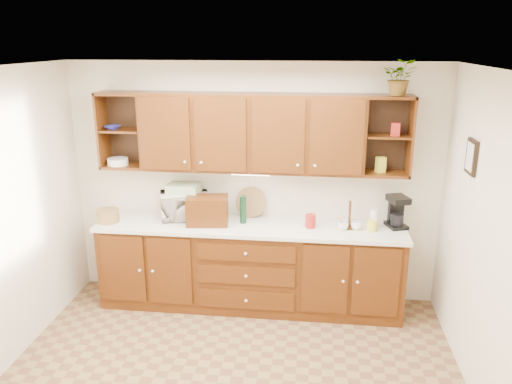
% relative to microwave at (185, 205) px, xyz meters
% --- Properties ---
extents(ceiling, '(4.00, 4.00, 0.00)m').
position_rel_microwave_xyz_m(ceiling, '(0.73, -1.58, 1.52)').
color(ceiling, white).
rests_on(ceiling, back_wall).
extents(back_wall, '(4.00, 0.00, 4.00)m').
position_rel_microwave_xyz_m(back_wall, '(0.73, 0.17, 0.22)').
color(back_wall, beige).
rests_on(back_wall, floor).
extents(right_wall, '(0.00, 3.50, 3.50)m').
position_rel_microwave_xyz_m(right_wall, '(2.73, -1.58, 0.22)').
color(right_wall, beige).
rests_on(right_wall, floor).
extents(base_cabinets, '(3.20, 0.60, 0.90)m').
position_rel_microwave_xyz_m(base_cabinets, '(0.73, -0.13, -0.63)').
color(base_cabinets, '#3B1A06').
rests_on(base_cabinets, floor).
extents(countertop, '(3.24, 0.64, 0.04)m').
position_rel_microwave_xyz_m(countertop, '(0.73, -0.14, -0.16)').
color(countertop, silver).
rests_on(countertop, base_cabinets).
extents(upper_cabinets, '(3.20, 0.33, 0.80)m').
position_rel_microwave_xyz_m(upper_cabinets, '(0.74, 0.01, 0.81)').
color(upper_cabinets, '#3B1A06').
rests_on(upper_cabinets, back_wall).
extents(undercabinet_light, '(0.40, 0.05, 0.02)m').
position_rel_microwave_xyz_m(undercabinet_light, '(0.73, -0.04, 0.39)').
color(undercabinet_light, white).
rests_on(undercabinet_light, upper_cabinets).
extents(framed_picture, '(0.03, 0.24, 0.30)m').
position_rel_microwave_xyz_m(framed_picture, '(2.71, -0.68, 0.77)').
color(framed_picture, black).
rests_on(framed_picture, right_wall).
extents(wicker_basket, '(0.30, 0.30, 0.14)m').
position_rel_microwave_xyz_m(wicker_basket, '(-0.78, -0.23, -0.07)').
color(wicker_basket, '#A57445').
rests_on(wicker_basket, countertop).
extents(microwave, '(0.59, 0.49, 0.28)m').
position_rel_microwave_xyz_m(microwave, '(0.00, 0.00, 0.00)').
color(microwave, beige).
rests_on(microwave, countertop).
extents(towel_stack, '(0.35, 0.27, 0.10)m').
position_rel_microwave_xyz_m(towel_stack, '(0.00, 0.00, 0.19)').
color(towel_stack, '#E2D86A').
rests_on(towel_stack, microwave).
extents(wine_bottle, '(0.09, 0.09, 0.30)m').
position_rel_microwave_xyz_m(wine_bottle, '(0.66, -0.09, 0.01)').
color(wine_bottle, black).
rests_on(wine_bottle, countertop).
extents(woven_tray, '(0.34, 0.14, 0.33)m').
position_rel_microwave_xyz_m(woven_tray, '(0.71, 0.11, -0.13)').
color(woven_tray, '#A57445').
rests_on(woven_tray, countertop).
extents(bread_box, '(0.46, 0.32, 0.30)m').
position_rel_microwave_xyz_m(bread_box, '(0.29, -0.17, 0.01)').
color(bread_box, '#3B1A06').
rests_on(bread_box, countertop).
extents(mug_tree, '(0.28, 0.27, 0.30)m').
position_rel_microwave_xyz_m(mug_tree, '(1.76, -0.12, -0.10)').
color(mug_tree, '#3B1A06').
rests_on(mug_tree, countertop).
extents(canister_red, '(0.14, 0.14, 0.14)m').
position_rel_microwave_xyz_m(canister_red, '(1.37, -0.14, -0.07)').
color(canister_red, '#A61D18').
rests_on(canister_red, countertop).
extents(canister_white, '(0.11, 0.11, 0.20)m').
position_rel_microwave_xyz_m(canister_white, '(2.01, -0.08, -0.04)').
color(canister_white, white).
rests_on(canister_white, countertop).
extents(canister_yellow, '(0.10, 0.10, 0.11)m').
position_rel_microwave_xyz_m(canister_yellow, '(1.99, -0.17, -0.09)').
color(canister_yellow, yellow).
rests_on(canister_yellow, countertop).
extents(coffee_maker, '(0.24, 0.28, 0.33)m').
position_rel_microwave_xyz_m(coffee_maker, '(2.25, -0.00, 0.02)').
color(coffee_maker, black).
rests_on(coffee_maker, countertop).
extents(bowl_stack, '(0.20, 0.20, 0.04)m').
position_rel_microwave_xyz_m(bowl_stack, '(-0.73, -0.02, 0.84)').
color(bowl_stack, navy).
rests_on(bowl_stack, upper_cabinets).
extents(plate_stack, '(0.28, 0.28, 0.07)m').
position_rel_microwave_xyz_m(plate_stack, '(-0.71, -0.02, 0.47)').
color(plate_stack, white).
rests_on(plate_stack, upper_cabinets).
extents(pantry_box_yellow, '(0.11, 0.10, 0.16)m').
position_rel_microwave_xyz_m(pantry_box_yellow, '(2.05, -0.01, 0.52)').
color(pantry_box_yellow, yellow).
rests_on(pantry_box_yellow, upper_cabinets).
extents(pantry_box_red, '(0.10, 0.09, 0.13)m').
position_rel_microwave_xyz_m(pantry_box_red, '(2.16, -0.03, 0.88)').
color(pantry_box_red, '#A61D18').
rests_on(pantry_box_red, upper_cabinets).
extents(potted_plant, '(0.36, 0.33, 0.34)m').
position_rel_microwave_xyz_m(potted_plant, '(2.17, -0.05, 1.38)').
color(potted_plant, '#999999').
rests_on(potted_plant, upper_cabinets).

